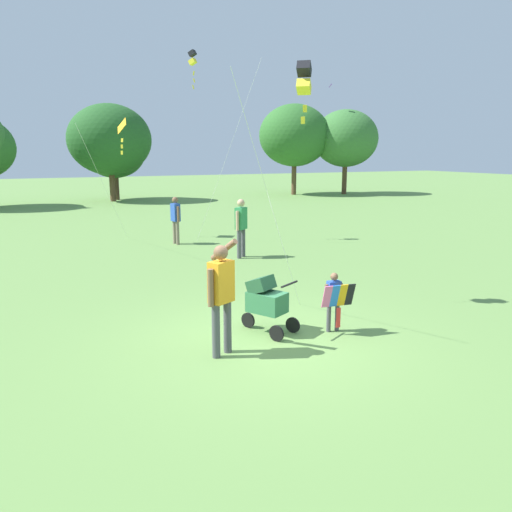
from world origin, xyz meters
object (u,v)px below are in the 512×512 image
at_px(child_with_butterfly_kite, 334,297).
at_px(person_adult_flyer, 221,290).
at_px(person_red_shirt, 241,223).
at_px(kite_green_novelty, 194,61).
at_px(stroller, 266,299).
at_px(kite_adult_black, 304,80).
at_px(person_sitting_far, 176,216).
at_px(kite_orange_delta, 120,133).

relative_size(child_with_butterfly_kite, person_adult_flyer, 0.58).
bearing_deg(child_with_butterfly_kite, person_red_shirt, 81.14).
bearing_deg(kite_green_novelty, child_with_butterfly_kite, -94.32).
relative_size(stroller, kite_adult_black, 0.22).
relative_size(child_with_butterfly_kite, person_sitting_far, 0.65).
relative_size(kite_green_novelty, person_sitting_far, 3.96).
bearing_deg(kite_orange_delta, kite_adult_black, -79.85).
height_order(kite_green_novelty, person_sitting_far, kite_green_novelty).
distance_m(child_with_butterfly_kite, person_adult_flyer, 2.23).
bearing_deg(stroller, kite_green_novelty, 78.91).
relative_size(person_adult_flyer, kite_adult_black, 0.38).
relative_size(stroller, kite_orange_delta, 0.25).
distance_m(child_with_butterfly_kite, person_red_shirt, 6.70).
relative_size(child_with_butterfly_kite, kite_orange_delta, 0.25).
bearing_deg(person_sitting_far, kite_green_novelty, 19.95).
bearing_deg(person_red_shirt, child_with_butterfly_kite, -98.86).
distance_m(kite_green_novelty, person_red_shirt, 6.12).
height_order(kite_green_novelty, person_red_shirt, kite_green_novelty).
height_order(kite_adult_black, kite_orange_delta, kite_adult_black).
bearing_deg(kite_green_novelty, person_red_shirt, -85.30).
bearing_deg(kite_adult_black, stroller, -138.96).
xyz_separation_m(kite_orange_delta, person_red_shirt, (2.54, -4.96, -2.77)).
bearing_deg(kite_adult_black, child_with_butterfly_kite, -98.77).
bearing_deg(stroller, kite_adult_black, 41.04).
bearing_deg(kite_green_novelty, person_adult_flyer, -106.21).
bearing_deg(person_adult_flyer, person_red_shirt, 64.51).
relative_size(kite_adult_black, kite_orange_delta, 1.11).
distance_m(kite_adult_black, person_red_shirt, 6.08).
height_order(child_with_butterfly_kite, person_sitting_far, person_sitting_far).
xyz_separation_m(kite_green_novelty, person_sitting_far, (-0.89, -0.32, -5.19)).
distance_m(person_red_shirt, person_sitting_far, 3.25).
bearing_deg(person_red_shirt, person_adult_flyer, -115.49).
height_order(child_with_butterfly_kite, stroller, child_with_butterfly_kite).
bearing_deg(stroller, child_with_butterfly_kite, -23.74).
bearing_deg(person_red_shirt, kite_orange_delta, 117.14).
distance_m(child_with_butterfly_kite, kite_orange_delta, 12.09).
relative_size(kite_adult_black, kite_green_novelty, 0.75).
height_order(person_adult_flyer, person_red_shirt, person_adult_flyer).
bearing_deg(kite_orange_delta, person_adult_flyer, -93.29).
xyz_separation_m(child_with_butterfly_kite, person_red_shirt, (1.03, 6.61, 0.41)).
distance_m(stroller, kite_adult_black, 4.31).
distance_m(stroller, person_red_shirt, 6.50).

